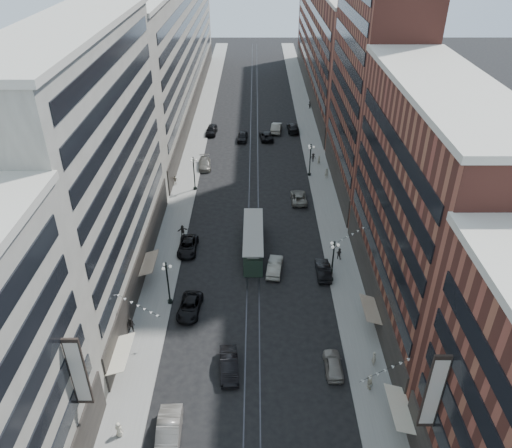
{
  "coord_description": "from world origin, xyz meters",
  "views": [
    {
      "loc": [
        0.31,
        -14.51,
        36.83
      ],
      "look_at": [
        0.35,
        36.76,
        5.0
      ],
      "focal_mm": 35.0,
      "sensor_mm": 36.0,
      "label": 1
    }
  ],
  "objects_px": {
    "lamppost_sw_far": "(168,282)",
    "car_14": "(276,128)",
    "car_11": "(299,197)",
    "pedestrian_extra_2": "(309,105)",
    "car_9": "(211,130)",
    "car_extra_0": "(275,266)",
    "car_1": "(169,434)",
    "car_8": "(205,164)",
    "streetcar": "(253,242)",
    "pedestrian_7": "(339,253)",
    "lamppost_se_far": "(333,260)",
    "lamppost_sw_mid": "(194,172)",
    "pedestrian_1": "(119,429)",
    "pedestrian_5": "(183,230)",
    "car_4": "(333,364)",
    "pedestrian_2": "(131,325)",
    "car_7": "(188,246)",
    "pedestrian_8": "(326,173)",
    "pedestrian_extra_1": "(374,358)",
    "pedestrian_extra_0": "(319,160)",
    "car_2": "(190,307)",
    "car_5": "(229,365)",
    "car_extra_1": "(266,136)",
    "car_13": "(243,137)",
    "lamppost_se_mid": "(310,159)",
    "pedestrian_6": "(175,180)",
    "car_12": "(293,128)",
    "pedestrian_9": "(313,157)",
    "car_10": "(323,270)"
  },
  "relations": [
    {
      "from": "car_5",
      "to": "car_extra_1",
      "type": "height_order",
      "value": "car_5"
    },
    {
      "from": "car_2",
      "to": "pedestrian_7",
      "type": "xyz_separation_m",
      "value": [
        17.57,
        9.69,
        0.23
      ]
    },
    {
      "from": "car_1",
      "to": "car_4",
      "type": "relative_size",
      "value": 1.32
    },
    {
      "from": "pedestrian_2",
      "to": "car_9",
      "type": "bearing_deg",
      "value": 92.72
    },
    {
      "from": "car_1",
      "to": "pedestrian_1",
      "type": "bearing_deg",
      "value": 172.35
    },
    {
      "from": "car_7",
      "to": "pedestrian_6",
      "type": "bearing_deg",
      "value": 103.42
    },
    {
      "from": "lamppost_se_far",
      "to": "car_11",
      "type": "relative_size",
      "value": 1.11
    },
    {
      "from": "car_13",
      "to": "pedestrian_7",
      "type": "bearing_deg",
      "value": -67.93
    },
    {
      "from": "pedestrian_8",
      "to": "pedestrian_extra_1",
      "type": "distance_m",
      "value": 39.93
    },
    {
      "from": "lamppost_sw_far",
      "to": "car_11",
      "type": "xyz_separation_m",
      "value": [
        16.0,
        23.37,
        -2.41
      ]
    },
    {
      "from": "lamppost_se_far",
      "to": "lamppost_sw_far",
      "type": "bearing_deg",
      "value": -167.74
    },
    {
      "from": "car_1",
      "to": "car_8",
      "type": "xyz_separation_m",
      "value": [
        -1.6,
        52.24,
        -0.16
      ]
    },
    {
      "from": "lamppost_sw_far",
      "to": "pedestrian_9",
      "type": "bearing_deg",
      "value": 62.39
    },
    {
      "from": "streetcar",
      "to": "car_10",
      "type": "relative_size",
      "value": 2.47
    },
    {
      "from": "car_1",
      "to": "car_7",
      "type": "height_order",
      "value": "car_1"
    },
    {
      "from": "lamppost_se_far",
      "to": "car_extra_0",
      "type": "height_order",
      "value": "lamppost_se_far"
    },
    {
      "from": "pedestrian_5",
      "to": "pedestrian_7",
      "type": "height_order",
      "value": "pedestrian_7"
    },
    {
      "from": "pedestrian_1",
      "to": "car_7",
      "type": "height_order",
      "value": "pedestrian_1"
    },
    {
      "from": "pedestrian_9",
      "to": "pedestrian_1",
      "type": "bearing_deg",
      "value": -117.24
    },
    {
      "from": "car_9",
      "to": "car_extra_0",
      "type": "distance_m",
      "value": 46.07
    },
    {
      "from": "car_4",
      "to": "car_12",
      "type": "relative_size",
      "value": 0.75
    },
    {
      "from": "lamppost_sw_mid",
      "to": "pedestrian_1",
      "type": "bearing_deg",
      "value": -92.3
    },
    {
      "from": "car_2",
      "to": "car_extra_0",
      "type": "relative_size",
      "value": 1.04
    },
    {
      "from": "pedestrian_8",
      "to": "car_extra_1",
      "type": "bearing_deg",
      "value": -76.39
    },
    {
      "from": "pedestrian_5",
      "to": "car_extra_1",
      "type": "bearing_deg",
      "value": 49.99
    },
    {
      "from": "car_2",
      "to": "car_8",
      "type": "height_order",
      "value": "car_8"
    },
    {
      "from": "lamppost_se_far",
      "to": "car_8",
      "type": "height_order",
      "value": "lamppost_se_far"
    },
    {
      "from": "car_9",
      "to": "car_7",
      "type": "bearing_deg",
      "value": -86.44
    },
    {
      "from": "lamppost_sw_far",
      "to": "car_14",
      "type": "height_order",
      "value": "lamppost_sw_far"
    },
    {
      "from": "car_14",
      "to": "pedestrian_extra_2",
      "type": "height_order",
      "value": "car_14"
    },
    {
      "from": "lamppost_se_far",
      "to": "pedestrian_1",
      "type": "xyz_separation_m",
      "value": [
        -20.15,
        -20.62,
        -2.2
      ]
    },
    {
      "from": "car_1",
      "to": "pedestrian_extra_2",
      "type": "relative_size",
      "value": 3.41
    },
    {
      "from": "car_8",
      "to": "car_10",
      "type": "bearing_deg",
      "value": -65.97
    },
    {
      "from": "pedestrian_7",
      "to": "pedestrian_8",
      "type": "bearing_deg",
      "value": -65.25
    },
    {
      "from": "car_10",
      "to": "car_11",
      "type": "relative_size",
      "value": 0.92
    },
    {
      "from": "pedestrian_1",
      "to": "car_extra_0",
      "type": "distance_m",
      "value": 26.3
    },
    {
      "from": "pedestrian_5",
      "to": "car_extra_0",
      "type": "xyz_separation_m",
      "value": [
        12.13,
        -7.9,
        -0.12
      ]
    },
    {
      "from": "lamppost_se_far",
      "to": "car_5",
      "type": "distance_m",
      "value": 17.95
    },
    {
      "from": "streetcar",
      "to": "pedestrian_7",
      "type": "bearing_deg",
      "value": -9.71
    },
    {
      "from": "pedestrian_7",
      "to": "car_4",
      "type": "bearing_deg",
      "value": 107.94
    },
    {
      "from": "car_extra_0",
      "to": "car_extra_1",
      "type": "bearing_deg",
      "value": -81.65
    },
    {
      "from": "lamppost_se_mid",
      "to": "car_5",
      "type": "xyz_separation_m",
      "value": [
        -11.4,
        -41.67,
        -2.31
      ]
    },
    {
      "from": "pedestrian_1",
      "to": "pedestrian_2",
      "type": "distance_m",
      "value": 12.2
    },
    {
      "from": "car_10",
      "to": "pedestrian_8",
      "type": "distance_m",
      "value": 25.95
    },
    {
      "from": "car_9",
      "to": "pedestrian_extra_0",
      "type": "xyz_separation_m",
      "value": [
        19.59,
        -14.49,
        0.12
      ]
    },
    {
      "from": "car_12",
      "to": "pedestrian_6",
      "type": "height_order",
      "value": "pedestrian_6"
    },
    {
      "from": "pedestrian_6",
      "to": "streetcar",
      "type": "bearing_deg",
      "value": 141.01
    },
    {
      "from": "car_8",
      "to": "car_14",
      "type": "distance_m",
      "value": 20.95
    },
    {
      "from": "car_4",
      "to": "car_14",
      "type": "height_order",
      "value": "car_14"
    },
    {
      "from": "lamppost_se_mid",
      "to": "pedestrian_extra_0",
      "type": "relative_size",
      "value": 3.39
    }
  ]
}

